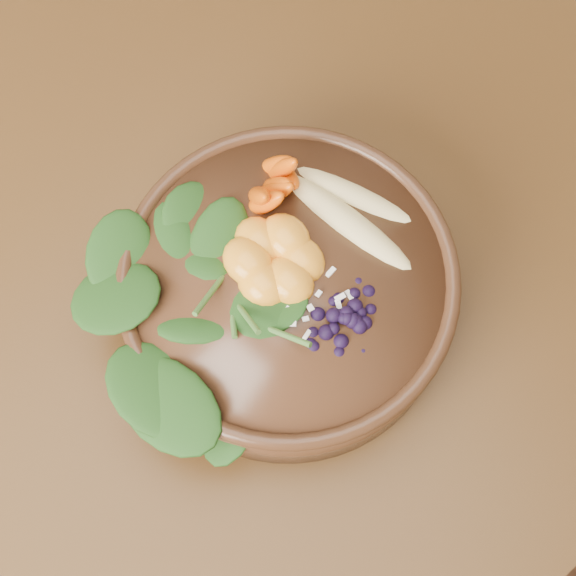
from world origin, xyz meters
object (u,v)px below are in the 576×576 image
at_px(carrot_cluster, 262,157).
at_px(blueberry_pile, 345,312).
at_px(banana_halves, 351,200).
at_px(dining_table, 72,342).
at_px(stoneware_bowl, 288,292).
at_px(kale_heap, 197,258).
at_px(mandarin_cluster, 274,254).

relative_size(carrot_cluster, blueberry_pile, 0.60).
bearing_deg(banana_halves, dining_table, 147.01).
bearing_deg(banana_halves, carrot_cluster, 113.06).
height_order(dining_table, stoneware_bowl, stoneware_bowl).
height_order(kale_heap, mandarin_cluster, kale_heap).
xyz_separation_m(carrot_cluster, mandarin_cluster, (-0.04, -0.06, -0.02)).
bearing_deg(carrot_cluster, dining_table, 158.50).
distance_m(dining_table, banana_halves, 0.33).
distance_m(stoneware_bowl, mandarin_cluster, 0.06).
relative_size(dining_table, blueberry_pile, 12.42).
xyz_separation_m(dining_table, stoneware_bowl, (0.17, -0.13, 0.13)).
relative_size(dining_table, carrot_cluster, 20.81).
xyz_separation_m(carrot_cluster, blueberry_pile, (-0.03, -0.14, -0.02)).
height_order(mandarin_cluster, blueberry_pile, blueberry_pile).
bearing_deg(kale_heap, banana_halves, -16.12).
height_order(kale_heap, blueberry_pile, kale_heap).
bearing_deg(kale_heap, blueberry_pile, -60.77).
bearing_deg(carrot_cluster, blueberry_pile, -109.55).
xyz_separation_m(kale_heap, mandarin_cluster, (0.05, -0.03, -0.01)).
distance_m(banana_halves, blueberry_pile, 0.10).
xyz_separation_m(dining_table, blueberry_pile, (0.18, -0.19, 0.19)).
relative_size(mandarin_cluster, blueberry_pile, 0.69).
bearing_deg(dining_table, carrot_cluster, -14.08).
distance_m(kale_heap, mandarin_cluster, 0.06).
bearing_deg(blueberry_pile, kale_heap, 119.23).
distance_m(stoneware_bowl, banana_halves, 0.10).
distance_m(stoneware_bowl, blueberry_pile, 0.08).
bearing_deg(mandarin_cluster, kale_heap, 145.64).
relative_size(stoneware_bowl, kale_heap, 1.53).
bearing_deg(stoneware_bowl, mandarin_cluster, 91.08).
height_order(kale_heap, banana_halves, kale_heap).
xyz_separation_m(stoneware_bowl, mandarin_cluster, (-0.00, 0.02, 0.05)).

